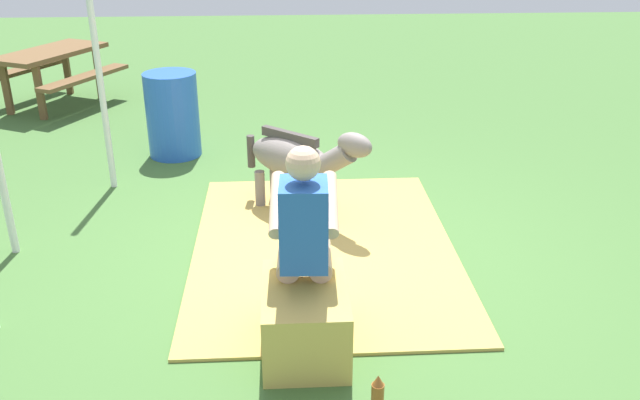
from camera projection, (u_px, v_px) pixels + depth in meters
The scene contains 9 objects.
ground_plane at pixel (323, 253), 5.37m from camera, with size 24.00×24.00×0.00m, color #426B33.
hay_patch at pixel (324, 248), 5.43m from camera, with size 2.81×2.07×0.02m, color tan.
hay_bale at pixel (305, 319), 4.14m from camera, with size 0.73×0.51×0.44m, color tan.
person_seated at pixel (304, 234), 4.08m from camera, with size 0.67×0.43×1.32m.
pony_standing at pixel (298, 159), 5.83m from camera, with size 1.01×1.10×0.88m.
soda_bottle at pixel (377, 398), 3.60m from camera, with size 0.07×0.07×0.29m.
water_barrel at pixel (173, 115), 7.26m from camera, with size 0.56×0.56×0.91m, color blue.
tent_pole_right at pixel (99, 74), 6.17m from camera, with size 0.06×0.06×2.22m, color silver.
picnic_bench at pixel (51, 63), 8.96m from camera, with size 1.92×1.83×0.75m.
Camera 1 is at (-4.72, 0.30, 2.58)m, focal length 38.04 mm.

